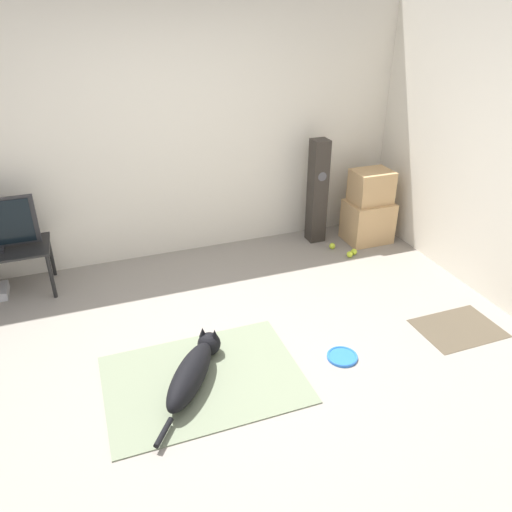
{
  "coord_description": "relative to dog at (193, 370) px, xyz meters",
  "views": [
    {
      "loc": [
        -0.77,
        -2.76,
        2.51
      ],
      "look_at": [
        0.57,
        0.87,
        0.45
      ],
      "focal_mm": 35.0,
      "sensor_mm": 36.0,
      "label": 1
    }
  ],
  "objects": [
    {
      "name": "frisbee",
      "position": [
        1.14,
        -0.12,
        -0.11
      ],
      "size": [
        0.24,
        0.24,
        0.03
      ],
      "color": "blue",
      "rests_on": "ground_plane"
    },
    {
      "name": "tennis_ball_by_boxes",
      "position": [
        1.95,
        1.56,
        -0.09
      ],
      "size": [
        0.07,
        0.07,
        0.07
      ],
      "color": "#C6E033",
      "rests_on": "ground_plane"
    },
    {
      "name": "tennis_ball_loose_on_carpet",
      "position": [
        2.1,
        1.36,
        -0.09
      ],
      "size": [
        0.07,
        0.07,
        0.07
      ],
      "color": "#C6E033",
      "rests_on": "ground_plane"
    },
    {
      "name": "cardboard_box_lower",
      "position": [
        2.41,
        1.63,
        0.11
      ],
      "size": [
        0.49,
        0.4,
        0.46
      ],
      "color": "tan",
      "rests_on": "ground_plane"
    },
    {
      "name": "dog",
      "position": [
        0.0,
        0.0,
        0.0
      ],
      "size": [
        0.66,
        0.9,
        0.23
      ],
      "color": "black",
      "rests_on": "area_rug"
    },
    {
      "name": "area_rug",
      "position": [
        0.07,
        0.02,
        -0.12
      ],
      "size": [
        1.41,
        1.02,
        0.01
      ],
      "color": "slate",
      "rests_on": "ground_plane"
    },
    {
      "name": "tennis_ball_near_speaker",
      "position": [
        2.03,
        1.32,
        -0.09
      ],
      "size": [
        0.07,
        0.07,
        0.07
      ],
      "color": "#C6E033",
      "rests_on": "ground_plane"
    },
    {
      "name": "door_mat",
      "position": [
        2.25,
        -0.12,
        -0.12
      ],
      "size": [
        0.68,
        0.5,
        0.01
      ],
      "color": "#4C4233",
      "rests_on": "ground_plane"
    },
    {
      "name": "floor_speaker",
      "position": [
        1.87,
        1.84,
        0.45
      ],
      "size": [
        0.18,
        0.18,
        1.15
      ],
      "color": "#2D2823",
      "rests_on": "ground_plane"
    },
    {
      "name": "ground_plane",
      "position": [
        0.23,
        0.02,
        -0.12
      ],
      "size": [
        12.0,
        12.0,
        0.0
      ],
      "primitive_type": "plane",
      "color": "gray"
    },
    {
      "name": "wall_back",
      "position": [
        0.23,
        2.12,
        1.15
      ],
      "size": [
        8.0,
        0.06,
        2.55
      ],
      "color": "silver",
      "rests_on": "ground_plane"
    },
    {
      "name": "cardboard_box_upper",
      "position": [
        2.42,
        1.64,
        0.51
      ],
      "size": [
        0.41,
        0.33,
        0.35
      ],
      "color": "tan",
      "rests_on": "cardboard_box_lower"
    }
  ]
}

